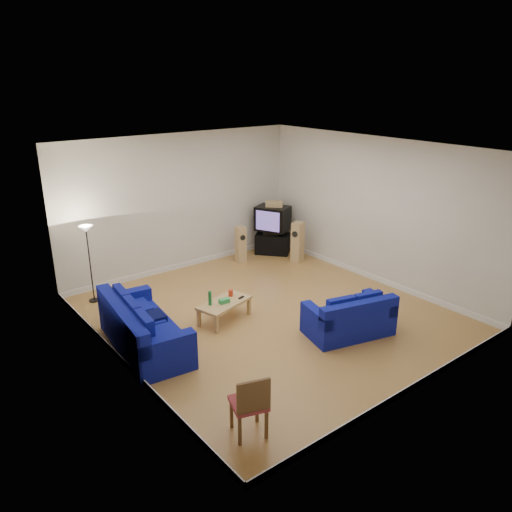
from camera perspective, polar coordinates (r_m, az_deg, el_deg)
room at (r=9.22m, az=1.53°, el=1.92°), size 6.01×6.51×3.21m
sofa_three_seat at (r=8.75m, az=-12.99°, el=-8.41°), size 1.19×2.30×0.85m
sofa_loveseat at (r=9.13m, az=10.67°, el=-7.18°), size 1.67×1.20×0.75m
coffee_table at (r=9.46m, az=-3.64°, el=-5.51°), size 1.16×0.79×0.39m
bottle at (r=9.27m, az=-5.28°, el=-4.83°), size 0.07×0.07×0.27m
tissue_box at (r=9.38m, az=-3.64°, el=-5.13°), size 0.21×0.12×0.08m
red_canister at (r=9.64m, az=-2.91°, el=-4.24°), size 0.11×0.11×0.12m
remote at (r=9.57m, az=-1.70°, el=-4.76°), size 0.15×0.09×0.02m
tv_stand at (r=13.01m, az=1.88°, el=1.42°), size 0.92×0.96×0.52m
av_receiver at (r=12.91m, az=1.78°, el=2.74°), size 0.55×0.55×0.10m
television at (r=12.85m, az=1.91°, el=4.32°), size 0.88×0.98×0.62m
centre_speaker at (r=12.72m, az=2.10°, el=5.96°), size 0.42×0.43×0.15m
speaker_left at (r=12.35m, az=-1.76°, el=1.34°), size 0.27×0.31×0.91m
speaker_right at (r=12.40m, az=4.78°, el=1.62°), size 0.36×0.32×1.01m
floor_lamp at (r=10.42m, az=-18.74°, el=1.81°), size 0.28×0.28×1.62m
dining_chair at (r=6.55m, az=-0.66°, el=-16.44°), size 0.55×0.55×0.91m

